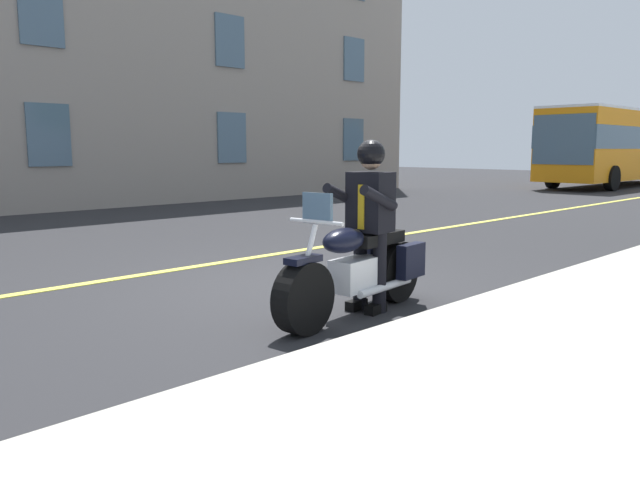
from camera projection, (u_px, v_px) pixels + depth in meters
ground_plane at (304, 287)px, 7.36m from camera, size 80.00×80.00×0.00m
lane_center_stripe at (210, 264)px, 8.78m from camera, size 60.00×0.16×0.01m
motorcycle_main at (358, 270)px, 6.09m from camera, size 2.22×0.77×1.26m
rider_main at (370, 210)px, 6.15m from camera, size 0.67×0.60×1.74m
bus_far at (617, 144)px, 27.11m from camera, size 11.05×2.70×3.30m
building_backdrop at (0, 20)px, 17.35m from camera, size 28.81×6.06×10.56m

